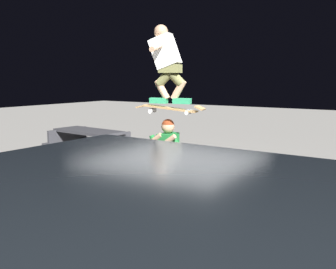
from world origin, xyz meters
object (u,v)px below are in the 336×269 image
person_sitting_on_ledge (164,158)px  trash_bin (278,198)px  skateboard (170,109)px  kicker_ramp (53,178)px  ledge_box_main (167,182)px  skater_airborne (167,61)px  picnic_table_back (89,141)px

person_sitting_on_ledge → trash_bin: 1.83m
skateboard → kicker_ramp: (2.60, 0.02, -1.40)m
person_sitting_on_ledge → kicker_ramp: (2.49, 0.02, -0.65)m
ledge_box_main → trash_bin: 2.13m
skater_airborne → trash_bin: bearing=173.2°
person_sitting_on_ledge → skateboard: 0.76m
ledge_box_main → picnic_table_back: 3.12m
skater_airborne → skateboard: bearing=-167.5°
ledge_box_main → skater_airborne: skater_airborne is taller
picnic_table_back → trash_bin: (-4.91, 1.77, -0.02)m
trash_bin → skateboard: bearing=-7.4°
kicker_ramp → picnic_table_back: (0.62, -1.57, 0.43)m
picnic_table_back → kicker_ramp: bearing=111.5°
ledge_box_main → kicker_ramp: bearing=10.7°
person_sitting_on_ledge → trash_bin: bearing=173.0°
person_sitting_on_ledge → trash_bin: (-1.80, 0.22, -0.24)m
ledge_box_main → kicker_ramp: size_ratio=1.37×
picnic_table_back → skateboard: bearing=154.2°
trash_bin → skater_airborne: bearing=-6.8°
skateboard → picnic_table_back: size_ratio=0.57×
skateboard → ledge_box_main: bearing=-51.4°
ledge_box_main → kicker_ramp: (2.27, 0.43, -0.16)m
skateboard → kicker_ramp: 2.95m
person_sitting_on_ledge → skater_airborne: bearing=165.5°
ledge_box_main → person_sitting_on_ledge: size_ratio=1.20×
skater_airborne → picnic_table_back: (3.16, -1.57, -1.66)m
trash_bin → picnic_table_back: bearing=-19.9°
person_sitting_on_ledge → skater_airborne: (-0.05, 0.01, 1.44)m
skater_airborne → kicker_ramp: 3.29m
kicker_ramp → skater_airborne: bearing=-179.8°
skateboard → trash_bin: 1.97m
person_sitting_on_ledge → trash_bin: size_ratio=1.37×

